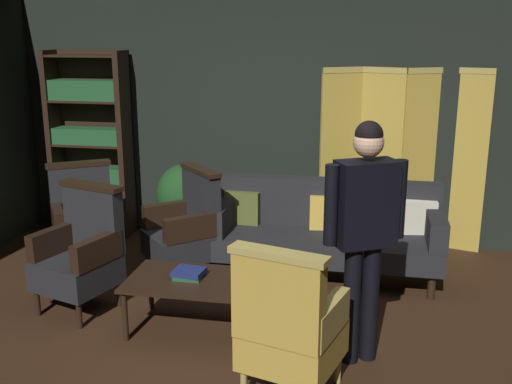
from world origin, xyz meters
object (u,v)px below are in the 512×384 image
(velvet_couch, at_px, (326,228))
(bookshelf, at_px, (90,140))
(armchair_wing_far, at_px, (186,228))
(standing_figure, at_px, (365,221))
(armchair_wing_right, at_px, (81,253))
(coffee_table, at_px, (193,285))
(book_navy_cloth, at_px, (189,272))
(folding_screen, at_px, (401,157))
(armchair_gilt_accent, at_px, (289,327))
(potted_plant, at_px, (184,198))
(armchair_wing_left, at_px, (84,222))
(book_green_cloth, at_px, (189,276))

(velvet_couch, bearing_deg, bookshelf, 164.68)
(armchair_wing_far, relative_size, standing_figure, 0.61)
(armchair_wing_right, bearing_deg, velvet_couch, 30.49)
(velvet_couch, bearing_deg, coffee_table, -124.57)
(bookshelf, xyz_separation_m, book_navy_cloth, (1.75, -2.04, -0.61))
(armchair_wing_right, bearing_deg, folding_screen, 37.53)
(velvet_couch, xyz_separation_m, coffee_table, (-0.91, -1.33, -0.08))
(armchair_gilt_accent, bearing_deg, velvet_couch, 88.13)
(coffee_table, distance_m, armchair_gilt_accent, 1.14)
(book_navy_cloth, bearing_deg, coffee_table, -34.62)
(standing_figure, bearing_deg, potted_plant, 132.86)
(velvet_couch, distance_m, armchair_wing_left, 2.30)
(folding_screen, height_order, standing_figure, folding_screen)
(armchair_wing_left, height_order, standing_figure, standing_figure)
(armchair_gilt_accent, bearing_deg, potted_plant, 119.77)
(velvet_couch, relative_size, armchair_wing_far, 2.04)
(bookshelf, height_order, book_navy_cloth, bookshelf)
(folding_screen, xyz_separation_m, armchair_wing_far, (-1.96, -1.22, -0.50))
(velvet_couch, distance_m, armchair_wing_far, 1.32)
(armchair_gilt_accent, bearing_deg, book_navy_cloth, 138.45)
(folding_screen, height_order, armchair_wing_right, folding_screen)
(bookshelf, distance_m, armchair_wing_right, 2.11)
(armchair_gilt_accent, xyz_separation_m, armchair_wing_right, (-1.85, 0.95, 0.00))
(folding_screen, xyz_separation_m, armchair_gilt_accent, (-0.75, -2.95, -0.50))
(velvet_couch, distance_m, book_navy_cloth, 1.61)
(folding_screen, relative_size, book_green_cloth, 8.97)
(velvet_couch, height_order, book_navy_cloth, velvet_couch)
(velvet_couch, bearing_deg, armchair_wing_left, -170.89)
(standing_figure, distance_m, potted_plant, 2.89)
(armchair_wing_far, height_order, book_green_cloth, armchair_wing_far)
(armchair_wing_left, bearing_deg, armchair_wing_right, -65.22)
(armchair_wing_right, relative_size, book_navy_cloth, 4.55)
(armchair_wing_far, xyz_separation_m, book_navy_cloth, (0.32, -0.95, -0.02))
(folding_screen, xyz_separation_m, standing_figure, (-0.33, -2.41, 0.04))
(coffee_table, height_order, potted_plant, potted_plant)
(velvet_couch, distance_m, coffee_table, 1.61)
(armchair_wing_far, bearing_deg, armchair_gilt_accent, -55.24)
(folding_screen, height_order, potted_plant, folding_screen)
(coffee_table, bearing_deg, armchair_wing_right, 169.09)
(coffee_table, bearing_deg, book_navy_cloth, 145.38)
(folding_screen, height_order, armchair_wing_left, folding_screen)
(standing_figure, height_order, potted_plant, standing_figure)
(bookshelf, distance_m, book_navy_cloth, 2.76)
(armchair_wing_far, distance_m, book_navy_cloth, 1.00)
(book_navy_cloth, bearing_deg, potted_plant, 108.61)
(velvet_couch, distance_m, book_green_cloth, 1.61)
(velvet_couch, xyz_separation_m, armchair_wing_right, (-1.92, -1.13, 0.04))
(bookshelf, bearing_deg, coffee_table, -49.14)
(armchair_wing_left, xyz_separation_m, armchair_wing_far, (1.01, 0.01, 0.00))
(armchair_wing_right, relative_size, standing_figure, 0.61)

